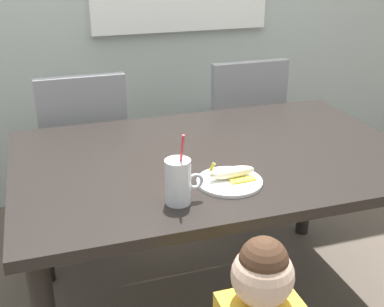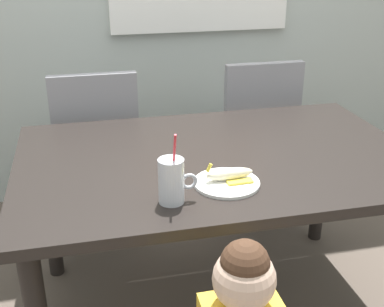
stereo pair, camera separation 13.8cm
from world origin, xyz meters
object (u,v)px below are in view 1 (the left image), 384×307
Objects in this scene: dining_chair_right at (239,130)px; peeled_banana at (233,173)px; dining_table at (214,174)px; dining_chair_left at (84,150)px; snack_plate at (229,182)px; milk_cup at (178,184)px.

dining_chair_right is 1.11m from peeled_banana.
peeled_banana is (-0.45, -0.98, 0.25)m from dining_chair_right.
dining_table is 0.85m from dining_chair_left.
dining_chair_left is 0.88m from dining_chair_right.
dining_chair_right is at bearing 65.37° from peeled_banana.
dining_chair_left and dining_chair_right have the same top height.
dining_chair_left reaches higher than snack_plate.
peeled_banana is at bearing -95.77° from dining_table.
dining_table is 1.63× the size of dining_chair_left.
dining_chair_right reaches higher than peeled_banana.
dining_chair_left is 1.00× the size of dining_chair_right.
peeled_banana reaches higher than dining_table.
peeled_banana is (-0.02, -0.24, 0.12)m from dining_table.
dining_table is 6.29× the size of milk_cup.
dining_chair_left is 1.08m from peeled_banana.
milk_cup is at bearing -126.75° from dining_table.
milk_cup reaches higher than peeled_banana.
dining_chair_right is at bearing 60.06° from dining_table.
dining_chair_right reaches higher than snack_plate.
peeled_banana is at bearing 39.77° from snack_plate.
dining_chair_right is at bearing -178.32° from dining_chair_left.
milk_cup is at bearing 100.80° from dining_chair_left.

